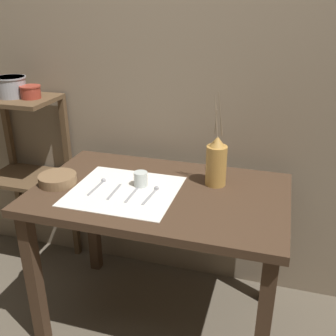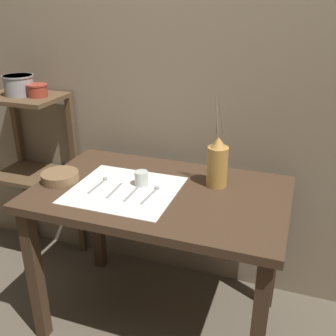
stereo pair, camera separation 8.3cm
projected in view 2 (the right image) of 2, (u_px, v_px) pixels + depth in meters
The scene contains 14 objects.
ground_plane at pixel (161, 317), 2.17m from camera, with size 12.00×12.00×0.00m, color brown.
stone_wall_back at pixel (190, 83), 2.10m from camera, with size 7.00×0.06×2.40m.
wooden_table at pixel (160, 211), 1.90m from camera, with size 1.19×0.74×0.79m.
wooden_shelf_unit at pixel (35, 149), 2.41m from camera, with size 0.45×0.32×1.11m.
linen_cloth at pixel (125, 190), 1.85m from camera, with size 0.49×0.45×0.00m.
pitcher_with_flowers at pixel (217, 163), 1.85m from camera, with size 0.10×0.10×0.46m.
wooden_bowl at pixel (60, 177), 1.93m from camera, with size 0.18×0.18×0.05m.
glass_tumbler_near at pixel (141, 178), 1.88m from camera, with size 0.07×0.07×0.07m.
spoon_outer at pixel (102, 182), 1.92m from camera, with size 0.02×0.17×0.02m.
fork_inner at pixel (114, 190), 1.84m from camera, with size 0.02×0.16×0.00m.
knife_center at pixel (132, 194), 1.81m from camera, with size 0.01×0.16×0.00m.
spoon_inner at pixel (154, 191), 1.83m from camera, with size 0.03×0.17×0.02m.
metal_pot_large at pixel (19, 85), 2.22m from camera, with size 0.17×0.17×0.11m.
metal_pot_small at pixel (37, 90), 2.19m from camera, with size 0.11×0.11×0.07m.
Camera 2 is at (0.59, -1.55, 1.62)m, focal length 42.00 mm.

